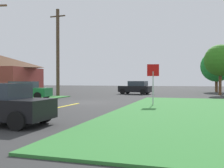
{
  "coord_description": "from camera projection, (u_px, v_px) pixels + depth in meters",
  "views": [
    {
      "loc": [
        7.97,
        -19.03,
        1.73
      ],
      "look_at": [
        1.3,
        3.37,
        1.39
      ],
      "focal_mm": 42.11,
      "sensor_mm": 36.0,
      "label": 1
    }
  ],
  "objects": [
    {
      "name": "ground_plane",
      "position": [
        84.0,
        102.0,
        20.53
      ],
      "size": [
        120.0,
        120.0,
        0.0
      ],
      "primitive_type": "plane",
      "color": "#2F2F2F"
    },
    {
      "name": "lane_stripe_center",
      "position": [
        21.0,
        115.0,
        12.87
      ],
      "size": [
        0.2,
        14.0,
        0.01
      ],
      "primitive_type": "cube",
      "color": "yellow",
      "rests_on": "ground"
    },
    {
      "name": "stop_sign",
      "position": [
        153.0,
        76.0,
        17.72
      ],
      "size": [
        0.79,
        0.22,
        2.81
      ],
      "rotation": [
        0.0,
        0.0,
        3.38
      ],
      "color": "#9EA0A8",
      "rests_on": "ground"
    },
    {
      "name": "car_approaching_junction",
      "position": [
        136.0,
        88.0,
        32.63
      ],
      "size": [
        4.1,
        2.4,
        1.62
      ],
      "rotation": [
        0.0,
        0.0,
        2.99
      ],
      "color": "black",
      "rests_on": "ground"
    },
    {
      "name": "car_behind_on_main_road",
      "position": [
        1.0,
        104.0,
        10.17
      ],
      "size": [
        3.89,
        1.94,
        1.62
      ],
      "rotation": [
        0.0,
        0.0,
        0.0
      ],
      "color": "black",
      "rests_on": "ground"
    },
    {
      "name": "parked_car_near_building",
      "position": [
        27.0,
        90.0,
        24.21
      ],
      "size": [
        4.24,
        2.28,
        1.62
      ],
      "rotation": [
        0.0,
        0.0,
        0.1
      ],
      "color": "#196B33",
      "rests_on": "ground"
    },
    {
      "name": "utility_pole_mid",
      "position": [
        58.0,
        52.0,
        27.9
      ],
      "size": [
        1.8,
        0.35,
        9.27
      ],
      "color": "#4E3829",
      "rests_on": "ground"
    },
    {
      "name": "oak_tree_left",
      "position": [
        217.0,
        66.0,
        38.13
      ],
      "size": [
        4.53,
        4.53,
        6.04
      ],
      "color": "brown",
      "rests_on": "ground"
    },
    {
      "name": "pine_tree_center",
      "position": [
        220.0,
        60.0,
        30.3
      ],
      "size": [
        3.65,
        3.65,
        5.86
      ],
      "color": "brown",
      "rests_on": "ground"
    }
  ]
}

